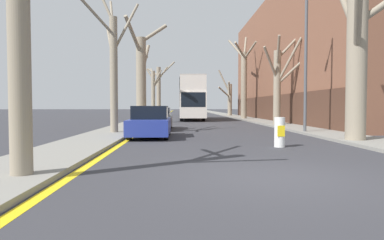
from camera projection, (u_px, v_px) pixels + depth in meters
ground_plane at (274, 177)px, 7.12m from camera, size 300.00×300.00×0.00m
sidewalk_left at (158, 115)px, 56.85m from camera, size 2.36×120.00×0.12m
sidewalk_right at (225, 114)px, 57.25m from camera, size 2.36×120.00×0.12m
building_facade_right at (317, 59)px, 34.19m from camera, size 10.08×34.40×12.34m
kerb_line_stripe at (166, 115)px, 56.90m from camera, size 0.24×120.00×0.01m
street_tree_left_0 at (17, 16)px, 6.75m from camera, size 4.49×2.41×7.54m
street_tree_left_1 at (113, 62)px, 17.81m from camera, size 2.95×5.09×8.50m
street_tree_left_2 at (141, 74)px, 29.73m from camera, size 3.39×5.06×8.72m
street_tree_left_3 at (154, 91)px, 41.08m from camera, size 2.30×3.10×6.28m
street_tree_left_4 at (159, 89)px, 52.44m from camera, size 4.53×1.61×8.44m
street_tree_right_0 at (358, 53)px, 13.63m from camera, size 4.12×3.28×7.35m
street_tree_right_1 at (279, 82)px, 25.49m from camera, size 3.44×1.98×6.80m
street_tree_right_2 at (244, 80)px, 37.63m from camera, size 2.45×4.60×9.35m
street_tree_right_3 at (229, 98)px, 49.22m from camera, size 2.20×2.84×6.70m
double_decker_bus at (191, 96)px, 36.65m from camera, size 2.53×11.01×4.44m
parked_car_0 at (150, 123)px, 16.16m from camera, size 1.84×4.03×1.49m
parked_car_1 at (158, 119)px, 21.62m from camera, size 1.75×4.60×1.38m
lamp_post at (304, 54)px, 18.25m from camera, size 1.40×0.20×7.62m
traffic_bollard at (280, 132)px, 12.33m from camera, size 0.38×0.39×1.08m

